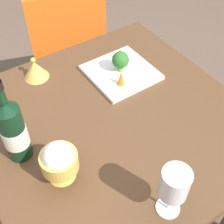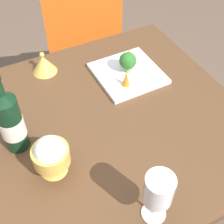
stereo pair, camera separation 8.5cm
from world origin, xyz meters
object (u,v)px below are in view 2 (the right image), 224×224
at_px(rice_bowl, 51,156).
at_px(carrot_garnish_left, 129,55).
at_px(wine_bottle, 10,121).
at_px(serving_plate, 128,73).
at_px(carrot_garnish_right, 126,79).
at_px(broccoli_floret, 128,61).
at_px(chair_near_window, 84,40).
at_px(wine_glass, 159,191).
at_px(rice_bowl_lid, 44,64).

relative_size(rice_bowl, carrot_garnish_left, 2.65).
relative_size(wine_bottle, serving_plate, 1.20).
bearing_deg(carrot_garnish_left, carrot_garnish_right, -33.18).
distance_m(rice_bowl, carrot_garnish_left, 0.58).
relative_size(wine_bottle, broccoli_floret, 3.54).
distance_m(chair_near_window, wine_glass, 1.21).
xyz_separation_m(rice_bowl, rice_bowl_lid, (-0.46, 0.13, -0.04)).
xyz_separation_m(wine_bottle, wine_glass, (0.40, 0.27, 0.01)).
distance_m(serving_plate, broccoli_floret, 0.06).
xyz_separation_m(wine_bottle, serving_plate, (-0.14, 0.49, -0.11)).
height_order(wine_bottle, serving_plate, wine_bottle).
xyz_separation_m(carrot_garnish_left, carrot_garnish_right, (0.13, -0.08, 0.00)).
relative_size(rice_bowl_lid, serving_plate, 0.40).
bearing_deg(rice_bowl_lid, broccoli_floret, 59.84).
bearing_deg(carrot_garnish_left, rice_bowl_lid, -108.33).
bearing_deg(carrot_garnish_right, wine_bottle, -79.91).
height_order(chair_near_window, carrot_garnish_right, chair_near_window).
height_order(wine_glass, broccoli_floret, wine_glass).
xyz_separation_m(broccoli_floret, carrot_garnish_left, (-0.06, 0.04, -0.02)).
distance_m(chair_near_window, rice_bowl_lid, 0.59).
xyz_separation_m(wine_bottle, rice_bowl, (0.14, 0.07, -0.04)).
height_order(chair_near_window, wine_bottle, wine_bottle).
height_order(wine_bottle, carrot_garnish_right, wine_bottle).
height_order(wine_bottle, wine_glass, wine_bottle).
bearing_deg(wine_bottle, rice_bowl_lid, 148.28).
height_order(chair_near_window, rice_bowl, rice_bowl).
bearing_deg(rice_bowl, broccoli_floret, 125.06).
relative_size(rice_bowl_lid, broccoli_floret, 1.17).
distance_m(wine_bottle, serving_plate, 0.52).
relative_size(chair_near_window, serving_plate, 3.37).
height_order(rice_bowl, rice_bowl_lid, rice_bowl).
relative_size(serving_plate, carrot_garnish_right, 4.07).
xyz_separation_m(chair_near_window, wine_glass, (1.13, -0.27, 0.33)).
xyz_separation_m(serving_plate, broccoli_floret, (-0.01, 0.00, 0.06)).
xyz_separation_m(wine_bottle, carrot_garnish_right, (-0.08, 0.44, -0.07)).
xyz_separation_m(wine_bottle, rice_bowl_lid, (-0.32, 0.20, -0.08)).
bearing_deg(rice_bowl_lid, carrot_garnish_left, 71.67).
bearing_deg(serving_plate, wine_glass, -22.11).
relative_size(serving_plate, carrot_garnish_left, 4.72).
relative_size(wine_bottle, wine_glass, 1.69).
height_order(rice_bowl_lid, serving_plate, rice_bowl_lid).
distance_m(wine_bottle, rice_bowl, 0.17).
xyz_separation_m(serving_plate, carrot_garnish_right, (0.07, -0.04, 0.04)).
height_order(chair_near_window, broccoli_floret, chair_near_window).
bearing_deg(wine_bottle, chair_near_window, 143.76).
distance_m(wine_glass, carrot_garnish_left, 0.67).
height_order(chair_near_window, wine_glass, wine_glass).
bearing_deg(broccoli_floret, rice_bowl, -54.94).
relative_size(rice_bowl, serving_plate, 0.56).
bearing_deg(wine_bottle, wine_glass, 33.57).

